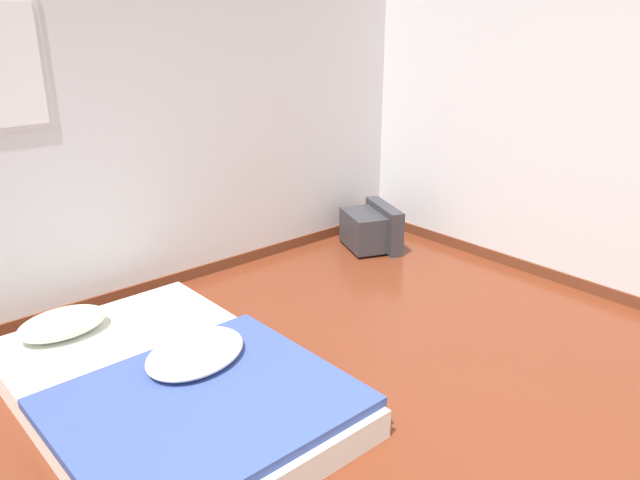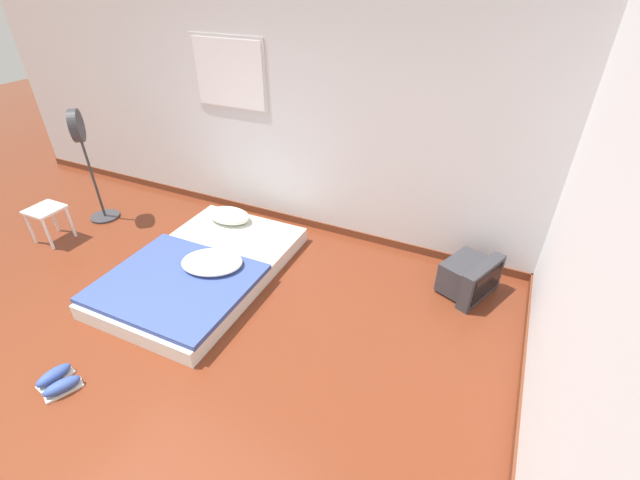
# 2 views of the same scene
# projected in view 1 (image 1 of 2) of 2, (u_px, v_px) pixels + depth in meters

# --- Properties ---
(wall_back) EXTENTS (8.16, 0.08, 2.60)m
(wall_back) POSITION_uv_depth(u_px,v_px,m) (67.00, 125.00, 3.97)
(wall_back) COLOR silver
(wall_back) RESTS_ON ground_plane
(mattress_bed) EXTENTS (1.37, 2.05, 0.30)m
(mattress_bed) POSITION_uv_depth(u_px,v_px,m) (167.00, 384.00, 3.32)
(mattress_bed) COLOR silver
(mattress_bed) RESTS_ON ground_plane
(crt_tv) EXTENTS (0.56, 0.63, 0.38)m
(crt_tv) POSITION_uv_depth(u_px,v_px,m) (372.00, 228.00, 5.45)
(crt_tv) COLOR #333338
(crt_tv) RESTS_ON ground_plane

